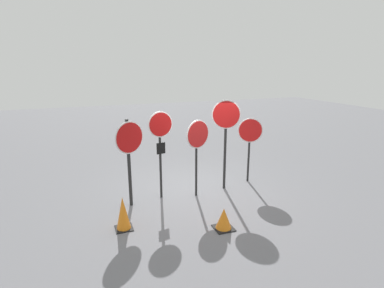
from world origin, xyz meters
name	(u,v)px	position (x,y,z in m)	size (l,w,h in m)	color
ground_plane	(194,191)	(0.00, 0.00, 0.00)	(40.00, 40.00, 0.00)	slate
stop_sign_0	(129,147)	(-1.79, -0.26, 1.55)	(0.73, 0.38, 2.24)	black
stop_sign_1	(160,136)	(-0.96, -0.07, 1.72)	(0.66, 0.17, 2.36)	black
stop_sign_2	(198,141)	(-0.03, -0.31, 1.57)	(0.71, 0.29, 2.12)	black
stop_sign_3	(226,126)	(0.89, -0.12, 1.87)	(0.74, 0.33, 2.58)	black
stop_sign_4	(250,135)	(1.82, 0.12, 1.46)	(0.69, 0.31, 1.99)	black
traffic_cone_0	(123,213)	(-2.16, -1.32, 0.37)	(0.37, 0.37, 0.75)	black
traffic_cone_1	(224,219)	(-0.11, -2.08, 0.23)	(0.42, 0.42, 0.48)	black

